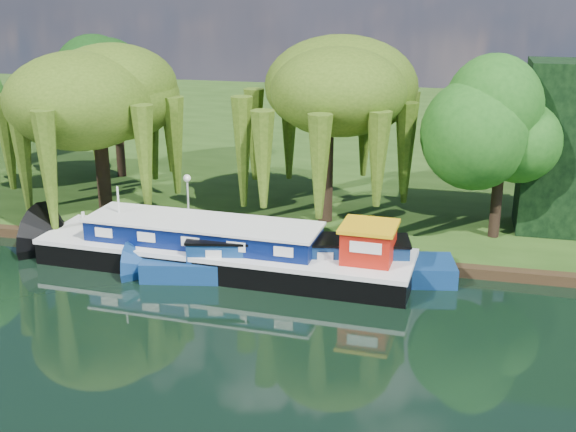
# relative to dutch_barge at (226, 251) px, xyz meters

# --- Properties ---
(ground) EXTENTS (120.00, 120.00, 0.00)m
(ground) POSITION_rel_dutch_barge_xyz_m (-3.67, -6.58, -0.85)
(ground) COLOR black
(far_bank) EXTENTS (120.00, 52.00, 0.45)m
(far_bank) POSITION_rel_dutch_barge_xyz_m (-3.67, 27.42, -0.63)
(far_bank) COLOR #203D10
(far_bank) RESTS_ON ground
(dutch_barge) EXTENTS (16.49, 4.57, 3.44)m
(dutch_barge) POSITION_rel_dutch_barge_xyz_m (0.00, 0.00, 0.00)
(dutch_barge) COLOR black
(dutch_barge) RESTS_ON ground
(narrowboat) EXTENTS (13.16, 4.50, 1.89)m
(narrowboat) POSITION_rel_dutch_barge_xyz_m (3.20, -0.17, -0.18)
(narrowboat) COLOR navy
(narrowboat) RESTS_ON ground
(willow_left) EXTENTS (6.66, 6.66, 7.98)m
(willow_left) POSITION_rel_dutch_barge_xyz_m (-8.15, 5.02, 5.39)
(willow_left) COLOR black
(willow_left) RESTS_ON far_bank
(willow_right) EXTENTS (6.65, 6.65, 8.10)m
(willow_right) POSITION_rel_dutch_barge_xyz_m (3.20, 6.16, 5.51)
(willow_right) COLOR black
(willow_right) RESTS_ON far_bank
(tree_far_mid) EXTENTS (4.69, 4.69, 7.68)m
(tree_far_mid) POSITION_rel_dutch_barge_xyz_m (-10.46, 11.70, 4.90)
(tree_far_mid) COLOR black
(tree_far_mid) RESTS_ON far_bank
(tree_far_right) EXTENTS (4.40, 4.40, 7.21)m
(tree_far_right) POSITION_rel_dutch_barge_xyz_m (11.31, 5.69, 4.57)
(tree_far_right) COLOR black
(tree_far_right) RESTS_ON far_bank
(lamppost) EXTENTS (0.36, 0.36, 2.56)m
(lamppost) POSITION_rel_dutch_barge_xyz_m (-3.17, 3.92, 1.57)
(lamppost) COLOR silver
(lamppost) RESTS_ON far_bank
(mooring_posts) EXTENTS (19.16, 0.16, 1.00)m
(mooring_posts) POSITION_rel_dutch_barge_xyz_m (-4.17, 1.82, 0.10)
(mooring_posts) COLOR silver
(mooring_posts) RESTS_ON far_bank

